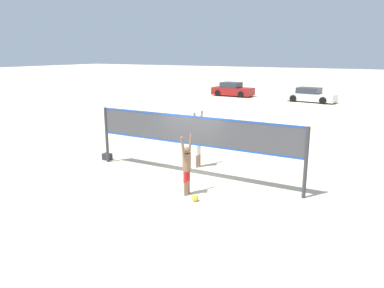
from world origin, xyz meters
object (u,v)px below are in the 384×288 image
Objects in this scene: volleyball_net at (192,135)px; gear_bag at (107,157)px; player_spiker at (187,164)px; parked_car_far at (232,90)px; volleyball at (195,198)px; parked_car_near at (310,96)px; player_blocker at (198,138)px.

volleyball_net reaches higher than gear_bag.
player_spiker is 0.47× the size of parked_car_far.
volleyball is 26.28m from parked_car_near.
parked_car_far is (-8.27, 0.90, 0.05)m from parked_car_near.
player_blocker reaches higher than parked_car_near.
volleyball_net is 1.81× the size of parked_car_near.
parked_car_far is at bearing 20.49° from player_spiker.
player_spiker is at bearing -19.67° from gear_bag.
volleyball_net is 1.84m from player_spiker.
player_blocker reaches higher than player_spiker.
parked_car_near is (-1.71, 25.82, -0.45)m from player_spiker.
gear_bag is (-5.57, 2.17, 0.03)m from volleyball.
volleyball is at bearing 27.07° from player_blocker.
player_blocker is (-1.13, 2.85, 0.16)m from player_spiker.
parked_car_far reaches higher than volleyball.
gear_bag is at bearing 70.33° from player_spiker.
player_blocker is at bearing 21.60° from player_spiker.
parked_car_near reaches higher than gear_bag.
volleyball is at bearing -21.30° from gear_bag.
player_blocker is 10.70× the size of volleyball.
volleyball_net reaches higher than parked_car_near.
parked_car_near is at bearing 82.06° from gear_bag.
player_spiker is at bearing -66.19° from volleyball_net.
parked_car_far is at bearing -159.65° from player_blocker.
gear_bag is (-4.36, 0.22, -1.49)m from volleyball_net.
parked_car_near is at bearing -4.33° from parked_car_far.
volleyball_net is at bearing -67.88° from parked_car_far.
player_blocker is 25.46m from parked_car_far.
volleyball is 29.04m from parked_car_far.
player_spiker is at bearing -67.66° from parked_car_far.
volleyball_net is 1.40m from player_blocker.
parked_car_near is 1.07× the size of parked_car_far.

